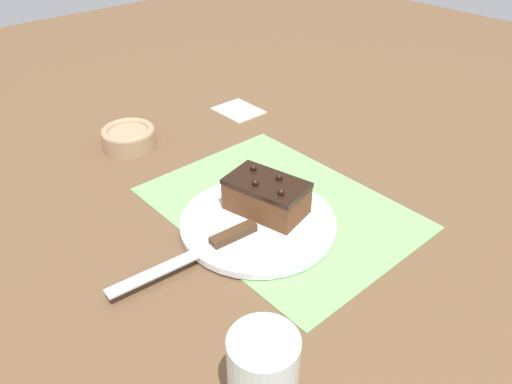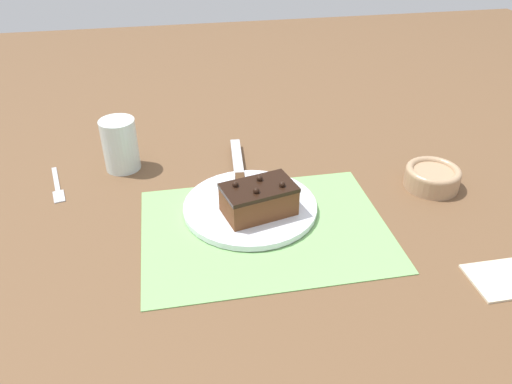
% 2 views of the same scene
% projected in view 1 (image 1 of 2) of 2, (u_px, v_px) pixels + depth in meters
% --- Properties ---
extents(ground_plane, '(3.00, 3.00, 0.00)m').
position_uv_depth(ground_plane, '(279.00, 208.00, 0.90)').
color(ground_plane, brown).
extents(placemat_woven, '(0.46, 0.34, 0.00)m').
position_uv_depth(placemat_woven, '(279.00, 207.00, 0.90)').
color(placemat_woven, '#7AB266').
rests_on(placemat_woven, ground_plane).
extents(cake_plate, '(0.26, 0.26, 0.01)m').
position_uv_depth(cake_plate, '(258.00, 223.00, 0.84)').
color(cake_plate, white).
rests_on(cake_plate, placemat_woven).
extents(chocolate_cake, '(0.15, 0.11, 0.07)m').
position_uv_depth(chocolate_cake, '(266.00, 196.00, 0.85)').
color(chocolate_cake, brown).
rests_on(chocolate_cake, cake_plate).
extents(serving_knife, '(0.04, 0.26, 0.01)m').
position_uv_depth(serving_knife, '(211.00, 245.00, 0.78)').
color(serving_knife, '#472D19').
rests_on(serving_knife, cake_plate).
extents(drinking_glass, '(0.08, 0.08, 0.12)m').
position_uv_depth(drinking_glass, '(263.00, 377.00, 0.54)').
color(drinking_glass, silver).
rests_on(drinking_glass, ground_plane).
extents(small_bowl, '(0.11, 0.11, 0.05)m').
position_uv_depth(small_bowl, '(129.00, 137.00, 1.07)').
color(small_bowl, tan).
rests_on(small_bowl, ground_plane).
extents(folded_napkin, '(0.11, 0.09, 0.01)m').
position_uv_depth(folded_napkin, '(238.00, 110.00, 1.23)').
color(folded_napkin, beige).
rests_on(folded_napkin, ground_plane).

